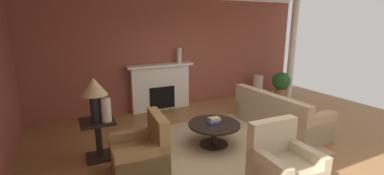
{
  "coord_description": "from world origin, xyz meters",
  "views": [
    {
      "loc": [
        -2.87,
        -3.74,
        2.33
      ],
      "look_at": [
        -0.48,
        1.05,
        1.0
      ],
      "focal_mm": 24.57,
      "sensor_mm": 36.0,
      "label": 1
    }
  ],
  "objects_px": {
    "potted_plant": "(281,83)",
    "armchair_near_window": "(142,155)",
    "coffee_table": "(214,129)",
    "vase_mantel_right": "(179,55)",
    "vase_tall_corner": "(258,87)",
    "armchair_facing_fireplace": "(284,168)",
    "table_lamp": "(94,91)",
    "fireplace": "(161,88)",
    "vase_on_side_table": "(106,110)",
    "sofa": "(278,116)",
    "side_table": "(98,137)"
  },
  "relations": [
    {
      "from": "vase_mantel_right",
      "to": "potted_plant",
      "type": "xyz_separation_m",
      "value": [
        3.19,
        -0.63,
        -0.97
      ]
    },
    {
      "from": "coffee_table",
      "to": "vase_on_side_table",
      "type": "height_order",
      "value": "vase_on_side_table"
    },
    {
      "from": "coffee_table",
      "to": "potted_plant",
      "type": "distance_m",
      "value": 4.05
    },
    {
      "from": "fireplace",
      "to": "potted_plant",
      "type": "bearing_deg",
      "value": -10.31
    },
    {
      "from": "fireplace",
      "to": "table_lamp",
      "type": "height_order",
      "value": "table_lamp"
    },
    {
      "from": "potted_plant",
      "to": "coffee_table",
      "type": "bearing_deg",
      "value": -152.24
    },
    {
      "from": "armchair_facing_fireplace",
      "to": "fireplace",
      "type": "bearing_deg",
      "value": 94.69
    },
    {
      "from": "vase_on_side_table",
      "to": "potted_plant",
      "type": "height_order",
      "value": "vase_on_side_table"
    },
    {
      "from": "armchair_near_window",
      "to": "coffee_table",
      "type": "xyz_separation_m",
      "value": [
        1.52,
        0.34,
        0.03
      ]
    },
    {
      "from": "fireplace",
      "to": "vase_mantel_right",
      "type": "height_order",
      "value": "vase_mantel_right"
    },
    {
      "from": "armchair_near_window",
      "to": "vase_on_side_table",
      "type": "bearing_deg",
      "value": 118.9
    },
    {
      "from": "table_lamp",
      "to": "fireplace",
      "type": "bearing_deg",
      "value": 47.64
    },
    {
      "from": "armchair_facing_fireplace",
      "to": "side_table",
      "type": "relative_size",
      "value": 1.36
    },
    {
      "from": "sofa",
      "to": "armchair_facing_fireplace",
      "type": "relative_size",
      "value": 2.24
    },
    {
      "from": "coffee_table",
      "to": "vase_tall_corner",
      "type": "bearing_deg",
      "value": 37.22
    },
    {
      "from": "sofa",
      "to": "vase_tall_corner",
      "type": "height_order",
      "value": "sofa"
    },
    {
      "from": "armchair_near_window",
      "to": "potted_plant",
      "type": "height_order",
      "value": "armchair_near_window"
    },
    {
      "from": "vase_tall_corner",
      "to": "armchair_facing_fireplace",
      "type": "bearing_deg",
      "value": -125.81
    },
    {
      "from": "vase_on_side_table",
      "to": "armchair_facing_fireplace",
      "type": "bearing_deg",
      "value": -43.23
    },
    {
      "from": "vase_on_side_table",
      "to": "potted_plant",
      "type": "distance_m",
      "value": 5.71
    },
    {
      "from": "armchair_facing_fireplace",
      "to": "vase_mantel_right",
      "type": "xyz_separation_m",
      "value": [
        0.21,
        4.12,
        1.15
      ]
    },
    {
      "from": "table_lamp",
      "to": "vase_on_side_table",
      "type": "distance_m",
      "value": 0.37
    },
    {
      "from": "side_table",
      "to": "vase_on_side_table",
      "type": "relative_size",
      "value": 1.72
    },
    {
      "from": "sofa",
      "to": "fireplace",
      "type": "bearing_deg",
      "value": 127.2
    },
    {
      "from": "sofa",
      "to": "armchair_near_window",
      "type": "distance_m",
      "value": 3.28
    },
    {
      "from": "vase_on_side_table",
      "to": "vase_tall_corner",
      "type": "distance_m",
      "value": 5.27
    },
    {
      "from": "armchair_near_window",
      "to": "armchair_facing_fireplace",
      "type": "bearing_deg",
      "value": -36.63
    },
    {
      "from": "side_table",
      "to": "table_lamp",
      "type": "xyz_separation_m",
      "value": [
        0.0,
        0.0,
        0.82
      ]
    },
    {
      "from": "armchair_facing_fireplace",
      "to": "potted_plant",
      "type": "bearing_deg",
      "value": 45.83
    },
    {
      "from": "potted_plant",
      "to": "table_lamp",
      "type": "bearing_deg",
      "value": -166.0
    },
    {
      "from": "potted_plant",
      "to": "armchair_near_window",
      "type": "bearing_deg",
      "value": -156.45
    },
    {
      "from": "armchair_near_window",
      "to": "vase_tall_corner",
      "type": "relative_size",
      "value": 1.32
    },
    {
      "from": "vase_tall_corner",
      "to": "vase_on_side_table",
      "type": "bearing_deg",
      "value": -158.7
    },
    {
      "from": "vase_on_side_table",
      "to": "potted_plant",
      "type": "bearing_deg",
      "value": 15.54
    },
    {
      "from": "fireplace",
      "to": "side_table",
      "type": "distance_m",
      "value": 2.83
    },
    {
      "from": "coffee_table",
      "to": "vase_on_side_table",
      "type": "relative_size",
      "value": 2.46
    },
    {
      "from": "fireplace",
      "to": "sofa",
      "type": "xyz_separation_m",
      "value": [
        1.89,
        -2.48,
        -0.29
      ]
    },
    {
      "from": "vase_mantel_right",
      "to": "vase_tall_corner",
      "type": "relative_size",
      "value": 0.58
    },
    {
      "from": "armchair_near_window",
      "to": "table_lamp",
      "type": "height_order",
      "value": "table_lamp"
    },
    {
      "from": "sofa",
      "to": "table_lamp",
      "type": "height_order",
      "value": "table_lamp"
    },
    {
      "from": "vase_tall_corner",
      "to": "table_lamp",
      "type": "bearing_deg",
      "value": -160.48
    },
    {
      "from": "side_table",
      "to": "sofa",
      "type": "bearing_deg",
      "value": -6.01
    },
    {
      "from": "armchair_facing_fireplace",
      "to": "table_lamp",
      "type": "relative_size",
      "value": 1.27
    },
    {
      "from": "sofa",
      "to": "armchair_facing_fireplace",
      "type": "height_order",
      "value": "armchair_facing_fireplace"
    },
    {
      "from": "fireplace",
      "to": "vase_on_side_table",
      "type": "height_order",
      "value": "fireplace"
    },
    {
      "from": "table_lamp",
      "to": "coffee_table",
      "type": "bearing_deg",
      "value": -13.07
    },
    {
      "from": "armchair_facing_fireplace",
      "to": "coffee_table",
      "type": "xyz_separation_m",
      "value": [
        -0.19,
        1.61,
        0.03
      ]
    },
    {
      "from": "coffee_table",
      "to": "vase_mantel_right",
      "type": "bearing_deg",
      "value": 81.12
    },
    {
      "from": "vase_mantel_right",
      "to": "potted_plant",
      "type": "height_order",
      "value": "vase_mantel_right"
    },
    {
      "from": "vase_tall_corner",
      "to": "potted_plant",
      "type": "height_order",
      "value": "potted_plant"
    }
  ]
}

